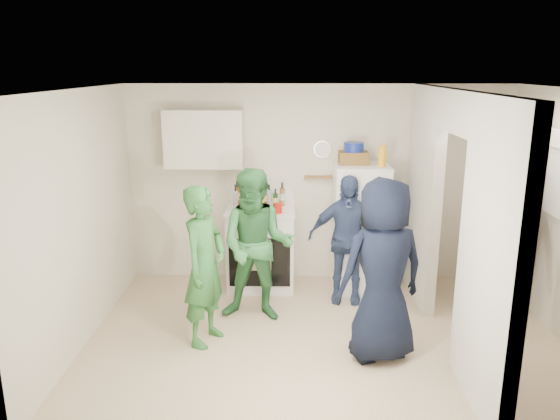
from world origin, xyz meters
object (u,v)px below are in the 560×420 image
Objects in this scene: fridge at (359,228)px; yellow_cup_stack_top at (382,156)px; blue_bowl at (354,147)px; stove at (261,248)px; person_nook at (499,239)px; wicker_basket at (353,158)px; person_navy at (382,271)px; person_green_left at (205,266)px; person_green_center at (257,246)px; person_denim at (346,239)px.

fridge is 6.26× the size of yellow_cup_stack_top.
stove is at bearing -178.97° from blue_bowl.
stove is 0.64× the size of fridge.
person_nook is (1.51, -0.84, -0.87)m from blue_bowl.
stove is 2.88× the size of wicker_basket.
stove is 1.25m from fridge.
person_navy is (-0.22, -1.60, -0.82)m from yellow_cup_stack_top.
wicker_basket is at bearing -25.14° from person_green_left.
blue_bowl is 0.14× the size of person_green_center.
person_green_center reaches higher than stove.
blue_bowl is at bearing 82.81° from person_denim.
blue_bowl is at bearing 1.03° from stove.
person_denim is at bearing -102.93° from blue_bowl.
person_navy is (0.10, -1.75, -0.77)m from wicker_basket.
fridge is at bearing 68.47° from person_denim.
wicker_basket is (-0.10, 0.05, 0.86)m from fridge.
person_nook reaches higher than fridge.
fridge reaches higher than stove.
yellow_cup_stack_top is 1.84m from person_green_center.
person_green_center is at bearing -151.18° from yellow_cup_stack_top.
blue_bowl reaches higher than yellow_cup_stack_top.
person_green_left is at bearing -139.51° from person_denim.
person_denim is (-0.20, -0.39, -0.02)m from fridge.
person_denim is (-0.10, -0.44, -0.88)m from wicker_basket.
person_navy is at bearing -75.53° from person_denim.
wicker_basket is at bearing -123.62° from person_nook.
blue_bowl reaches higher than person_nook.
person_green_center is 1.10× the size of person_denim.
person_nook is (1.51, -0.84, -0.74)m from wicker_basket.
blue_bowl is at bearing -25.14° from person_green_left.
wicker_basket is 1.66m from person_green_center.
person_nook is at bearing -8.32° from person_denim.
person_denim is (1.01, 0.50, -0.08)m from person_green_center.
blue_bowl is 0.14× the size of person_navy.
yellow_cup_stack_top is at bearing 40.30° from person_denim.
person_nook reaches higher than stove.
blue_bowl is at bearing -123.62° from person_nook.
person_green_center is at bearing -139.86° from blue_bowl.
blue_bowl is 1.97m from person_navy.
person_nook reaches higher than person_navy.
stove is 1.56m from person_green_left.
wicker_basket is at bearing 1.03° from stove.
blue_bowl is at bearing 0.00° from wicker_basket.
person_nook is at bearing -17.41° from stove.
person_green_center reaches higher than person_green_left.
person_green_left is at bearing -139.92° from fridge.
yellow_cup_stack_top reaches higher than person_nook.
yellow_cup_stack_top is at bearing -116.32° from person_navy.
stove is 1.69m from blue_bowl.
person_navy is at bearing -26.87° from person_green_center.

